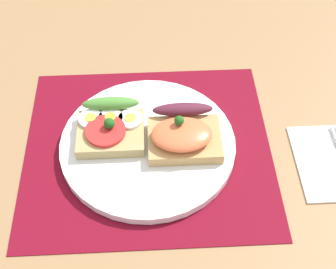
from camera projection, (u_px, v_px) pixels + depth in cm
name	position (u px, v px, depth cm)	size (l,w,h in cm)	color
ground_plane	(148.00, 155.00, 70.74)	(120.00, 90.00, 3.20)	#9A7147
placemat	(148.00, 148.00, 69.38)	(36.59, 32.83, 0.30)	maroon
plate	(148.00, 144.00, 68.74)	(25.95, 25.95, 1.34)	white
sandwich_egg_tomato	(110.00, 127.00, 68.13)	(9.76, 9.41, 4.01)	tan
sandwich_salmon	(183.00, 134.00, 66.76)	(10.58, 9.43, 5.22)	tan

